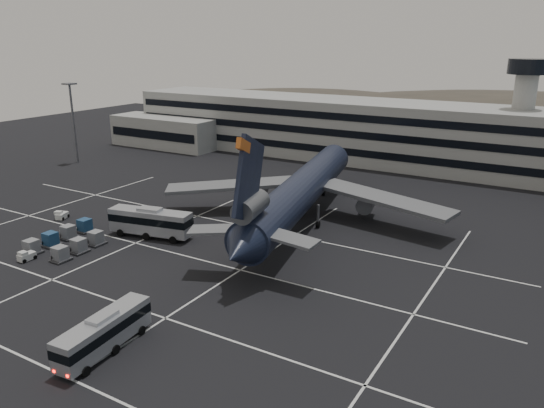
% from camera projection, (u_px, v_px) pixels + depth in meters
% --- Properties ---
extents(ground, '(260.00, 260.00, 0.00)m').
position_uv_depth(ground, '(147.00, 261.00, 69.20)').
color(ground, black).
rests_on(ground, ground).
extents(lane_markings, '(90.00, 55.62, 0.01)m').
position_uv_depth(lane_markings, '(156.00, 261.00, 69.33)').
color(lane_markings, silver).
rests_on(lane_markings, ground).
extents(terminal, '(125.00, 26.00, 24.00)m').
position_uv_depth(terminal, '(345.00, 130.00, 126.95)').
color(terminal, gray).
rests_on(terminal, ground).
extents(hills, '(352.00, 180.00, 44.00)m').
position_uv_depth(hills, '(495.00, 147.00, 203.54)').
color(hills, '#38332B').
rests_on(hills, ground).
extents(lightpole_left, '(2.40, 2.40, 18.28)m').
position_uv_depth(lightpole_left, '(72.00, 112.00, 121.19)').
color(lightpole_left, slate).
rests_on(lightpole_left, ground).
extents(trijet_main, '(46.38, 57.27, 18.08)m').
position_uv_depth(trijet_main, '(301.00, 191.00, 82.31)').
color(trijet_main, black).
rests_on(trijet_main, ground).
extents(bus_near, '(3.42, 10.83, 3.76)m').
position_uv_depth(bus_near, '(104.00, 331.00, 48.79)').
color(bus_near, '#9FA1A7').
rests_on(bus_near, ground).
extents(bus_far, '(12.88, 5.32, 4.44)m').
position_uv_depth(bus_far, '(151.00, 221.00, 77.19)').
color(bus_far, '#9FA1A7').
rests_on(bus_far, ground).
extents(tug_a, '(1.32, 2.17, 1.37)m').
position_uv_depth(tug_a, '(26.00, 256.00, 69.34)').
color(tug_a, beige).
rests_on(tug_a, ground).
extents(tug_b, '(2.00, 2.48, 1.40)m').
position_uv_depth(tug_b, '(62.00, 215.00, 85.31)').
color(tug_b, beige).
rests_on(tug_b, ground).
extents(uld_cluster, '(8.23, 12.09, 1.98)m').
position_uv_depth(uld_cluster, '(68.00, 240.00, 73.94)').
color(uld_cluster, '#2D2D30').
rests_on(uld_cluster, ground).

